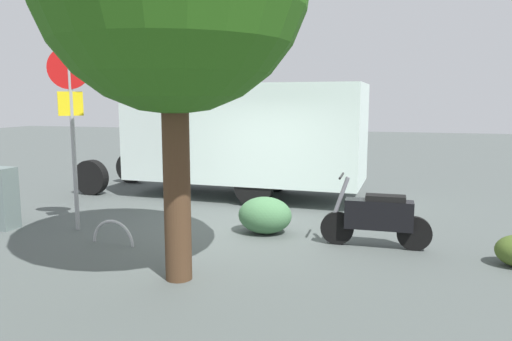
{
  "coord_description": "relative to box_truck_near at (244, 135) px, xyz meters",
  "views": [
    {
      "loc": [
        -2.68,
        8.23,
        2.44
      ],
      "look_at": [
        -0.25,
        -0.51,
        1.11
      ],
      "focal_mm": 33.89,
      "sensor_mm": 36.0,
      "label": 1
    }
  ],
  "objects": [
    {
      "name": "box_truck_near",
      "position": [
        0.0,
        0.0,
        0.0
      ],
      "size": [
        7.33,
        2.46,
        2.82
      ],
      "rotation": [
        0.0,
        0.0,
        -0.04
      ],
      "color": "black",
      "rests_on": "ground"
    },
    {
      "name": "shrub_mid_verge",
      "position": [
        -1.36,
        3.15,
        -1.24
      ],
      "size": [
        0.99,
        0.81,
        0.68
      ],
      "primitive_type": "ellipsoid",
      "color": "#417146",
      "rests_on": "ground"
    },
    {
      "name": "motorcycle",
      "position": [
        -3.37,
        3.49,
        -1.05
      ],
      "size": [
        1.81,
        0.55,
        1.2
      ],
      "rotation": [
        0.0,
        0.0,
        -0.0
      ],
      "color": "black",
      "rests_on": "ground"
    },
    {
      "name": "bike_rack_hoop",
      "position": [
        0.97,
        4.51,
        -1.57
      ],
      "size": [
        0.85,
        0.15,
        0.85
      ],
      "primitive_type": "torus",
      "rotation": [
        1.57,
        0.0,
        -0.12
      ],
      "color": "#B7B7BC",
      "rests_on": "ground"
    },
    {
      "name": "ground_plane",
      "position": [
        -0.84,
        3.3,
        -1.57
      ],
      "size": [
        60.0,
        60.0,
        0.0
      ],
      "primitive_type": "plane",
      "color": "#4B5250"
    },
    {
      "name": "stop_sign",
      "position": [
        2.14,
        3.86,
        0.69
      ],
      "size": [
        0.71,
        0.33,
        3.39
      ],
      "color": "#9E9EA3",
      "rests_on": "ground"
    }
  ]
}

